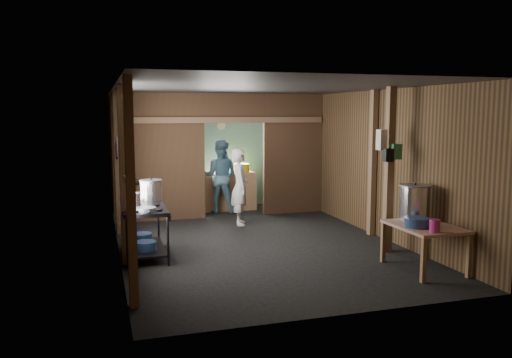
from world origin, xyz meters
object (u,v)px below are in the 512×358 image
object	(u,v)px
prep_table	(424,247)
stock_pot	(415,203)
gas_range	(144,231)
yellow_tub	(242,168)
cook	(240,187)
pink_bucket	(435,226)
stove_pot_large	(151,191)

from	to	relation	value
prep_table	stock_pot	xyz separation A→B (m)	(0.09, 0.40, 0.57)
gas_range	yellow_tub	world-z (taller)	yellow_tub
gas_range	yellow_tub	size ratio (longest dim) A/B	3.78
yellow_tub	cook	distance (m)	1.71
yellow_tub	stock_pot	bearing A→B (deg)	-75.01
gas_range	stock_pot	distance (m)	4.09
stock_pot	pink_bucket	size ratio (longest dim) A/B	3.21
gas_range	pink_bucket	bearing A→B (deg)	-31.75
yellow_tub	gas_range	bearing A→B (deg)	-126.03
stock_pot	yellow_tub	bearing A→B (deg)	104.99
gas_range	prep_table	world-z (taller)	gas_range
cook	stove_pot_large	bearing A→B (deg)	135.50
pink_bucket	stove_pot_large	bearing A→B (deg)	141.59
stove_pot_large	gas_range	bearing A→B (deg)	-109.15
stock_pot	pink_bucket	distance (m)	0.83
stock_pot	cook	bearing A→B (deg)	118.85
gas_range	stock_pot	xyz separation A→B (m)	(3.80, -1.43, 0.49)
yellow_tub	cook	xyz separation A→B (m)	(-0.48, -1.63, -0.19)
prep_table	stock_pot	bearing A→B (deg)	77.56
pink_bucket	yellow_tub	xyz separation A→B (m)	(-1.09, 5.65, 0.23)
gas_range	pink_bucket	size ratio (longest dim) A/B	7.95
prep_table	stock_pot	world-z (taller)	stock_pot
gas_range	prep_table	distance (m)	4.14
pink_bucket	yellow_tub	bearing A→B (deg)	100.93
gas_range	stove_pot_large	distance (m)	0.76
stock_pot	yellow_tub	size ratio (longest dim) A/B	1.53
gas_range	yellow_tub	distance (m)	4.28
stock_pot	stove_pot_large	bearing A→B (deg)	152.09
stove_pot_large	cook	world-z (taller)	cook
stove_pot_large	stock_pot	distance (m)	4.11
cook	pink_bucket	bearing A→B (deg)	-148.59
stove_pot_large	yellow_tub	bearing A→B (deg)	51.67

